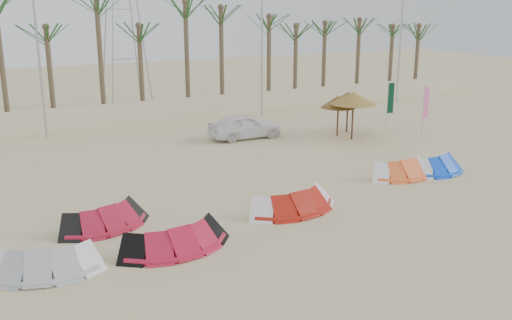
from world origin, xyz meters
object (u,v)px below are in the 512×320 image
kite_blue (436,162)px  car (245,126)px  kite_orange (399,167)px  parasol_right (348,98)px  kite_grey (40,257)px  kite_red_right (289,198)px  parasol_left (338,102)px  parasol_mid (353,98)px  kite_red_left (103,214)px  kite_red_mid (172,234)px

kite_blue → car: (-4.62, 10.01, 0.29)m
kite_orange → parasol_right: 9.14m
kite_grey → parasol_right: 21.70m
kite_red_right → kite_orange: size_ratio=1.21×
parasol_left → kite_blue: bearing=-92.4°
kite_red_right → car: car is taller
kite_grey → parasol_left: 20.42m
kite_red_right → parasol_mid: size_ratio=1.40×
kite_grey → kite_red_left: size_ratio=1.02×
kite_red_left → kite_red_right: same height
kite_grey → parasol_left: size_ratio=1.52×
parasol_mid → car: parasol_mid is taller
kite_red_left → kite_grey: bearing=-133.4°
kite_red_left → parasol_mid: parasol_mid is taller
kite_grey → car: 17.56m
car → parasol_mid: bearing=-119.0°
kite_red_left → parasol_left: size_ratio=1.48×
kite_red_mid → parasol_right: 18.50m
kite_grey → parasol_left: parasol_left is taller
kite_red_left → kite_red_mid: same height
kite_blue → car: size_ratio=0.77×
kite_blue → kite_red_left: bearing=177.9°
kite_red_left → parasol_mid: bearing=22.3°
kite_orange → kite_blue: same height
parasol_left → car: (-4.95, 2.05, -1.30)m
kite_blue → kite_red_right: bearing=-172.9°
kite_red_mid → kite_red_right: 5.15m
kite_red_left → parasol_right: parasol_right is taller
kite_blue → parasol_mid: parasol_mid is taller
kite_red_left → kite_red_right: 6.69m
kite_blue → parasol_left: size_ratio=1.35×
parasol_right → parasol_left: bearing=-152.2°
parasol_mid → car: bearing=149.2°
kite_red_mid → parasol_mid: 16.88m
kite_red_mid → parasol_left: bearing=36.4°
kite_orange → parasol_right: bearing=67.6°
kite_grey → kite_red_left: (2.44, 2.58, -0.00)m
kite_grey → parasol_right: (18.87, 10.58, 1.64)m
kite_red_right → parasol_mid: bearing=41.4°
kite_red_right → kite_blue: bearing=7.1°
kite_red_mid → kite_orange: same height
kite_red_mid → parasol_mid: parasol_mid is taller
parasol_mid → kite_red_mid: bearing=-147.0°
kite_red_mid → kite_red_right: (5.02, 1.16, 0.00)m
kite_red_mid → parasol_mid: bearing=33.0°
parasol_left → kite_red_mid: bearing=-143.6°
kite_orange → parasol_left: (2.30, 7.72, 1.59)m
car → kite_orange: bearing=-163.0°
kite_orange → parasol_left: size_ratio=1.33×
kite_red_left → kite_red_right: (6.50, -1.61, 0.00)m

